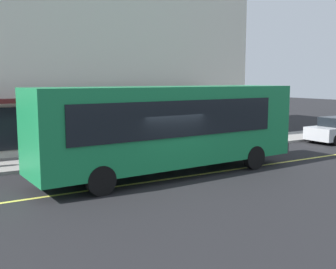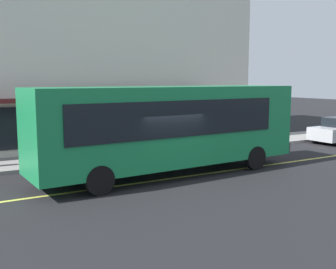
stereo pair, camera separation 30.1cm
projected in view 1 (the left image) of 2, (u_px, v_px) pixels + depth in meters
The scene contains 6 objects.
ground at pixel (165, 179), 15.37m from camera, with size 120.00×120.00×0.00m, color black.
sidewalk at pixel (110, 155), 19.88m from camera, with size 80.00×3.01×0.15m, color gray.
lane_centre_stripe at pixel (165, 179), 15.37m from camera, with size 36.00×0.16×0.01m, color #D8D14C.
storefront_building at pixel (31, 12), 24.15m from camera, with size 23.53×12.31×15.51m.
bus at pixel (171, 125), 15.90m from camera, with size 11.25×3.12×3.50m.
traffic_light at pixel (225, 102), 22.04m from camera, with size 0.30×0.52×3.20m.
Camera 1 is at (-7.58, -12.95, 3.75)m, focal length 43.29 mm.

